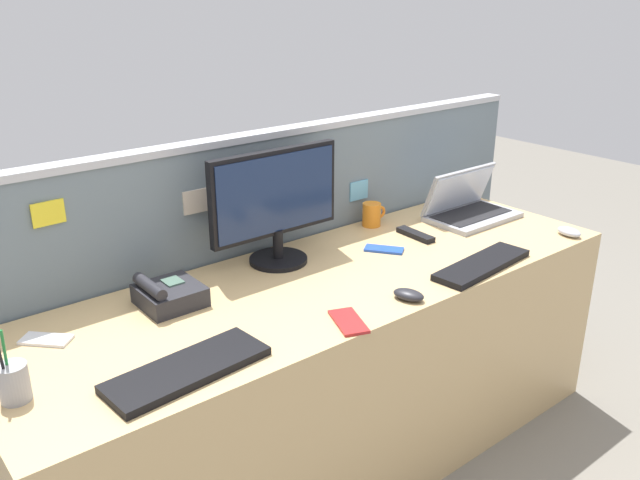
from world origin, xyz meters
The scene contains 16 objects.
ground_plane centered at (0.00, 0.00, 0.00)m, with size 10.00×10.00×0.00m, color slate.
desk centered at (0.00, 0.00, 0.36)m, with size 2.19×0.70×0.73m, color tan.
cubicle_divider centered at (0.00, 0.39, 0.58)m, with size 2.65×0.08×1.15m.
desktop_monitor centered at (-0.05, 0.23, 0.95)m, with size 0.50×0.20×0.40m.
laptop centered at (0.83, 0.11, 0.78)m, with size 0.37×0.24×0.20m.
desk_phone centered at (-0.50, 0.16, 0.76)m, with size 0.18×0.18×0.10m.
keyboard_main centered at (-0.64, -0.22, 0.74)m, with size 0.42×0.15×0.02m, color black.
keyboard_spare centered at (0.46, -0.26, 0.74)m, with size 0.42×0.12×0.02m, color black.
computer_mouse_right_hand centered at (0.97, -0.28, 0.75)m, with size 0.06×0.10×0.03m, color #B2B5BC.
computer_mouse_left_hand centered at (0.09, -0.28, 0.75)m, with size 0.06×0.10×0.03m, color #232328.
pen_cup centered at (-1.01, -0.07, 0.78)m, with size 0.07×0.07×0.18m.
cell_phone_white_slab centered at (-0.87, 0.17, 0.73)m, with size 0.06×0.13×0.01m, color silver.
cell_phone_blue_case centered at (0.31, 0.06, 0.73)m, with size 0.06×0.14×0.01m, color blue.
cell_phone_red_case centered at (-0.16, -0.27, 0.73)m, with size 0.08×0.15×0.01m, color #B22323.
tv_remote centered at (0.50, 0.08, 0.74)m, with size 0.04×0.17×0.02m, color black.
coffee_mug centered at (0.46, 0.28, 0.78)m, with size 0.11×0.07×0.09m.
Camera 1 is at (-1.28, -1.53, 1.64)m, focal length 37.16 mm.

